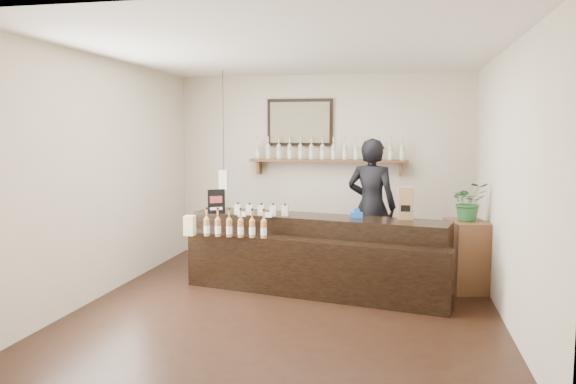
% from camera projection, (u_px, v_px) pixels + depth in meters
% --- Properties ---
extents(ground, '(5.00, 5.00, 0.00)m').
position_uv_depth(ground, '(291.00, 303.00, 6.36)').
color(ground, black).
rests_on(ground, ground).
extents(room_shell, '(5.00, 5.00, 5.00)m').
position_uv_depth(room_shell, '(291.00, 153.00, 6.18)').
color(room_shell, beige).
rests_on(room_shell, ground).
extents(back_wall_decor, '(2.66, 0.96, 1.69)m').
position_uv_depth(back_wall_decor, '(312.00, 144.00, 8.52)').
color(back_wall_decor, brown).
rests_on(back_wall_decor, ground).
extents(counter, '(3.26, 1.52, 1.05)m').
position_uv_depth(counter, '(314.00, 256.00, 6.85)').
color(counter, black).
rests_on(counter, ground).
extents(promo_sign, '(0.20, 0.14, 0.31)m').
position_uv_depth(promo_sign, '(216.00, 202.00, 7.10)').
color(promo_sign, black).
rests_on(promo_sign, counter).
extents(paper_bag, '(0.19, 0.15, 0.39)m').
position_uv_depth(paper_bag, '(406.00, 203.00, 6.64)').
color(paper_bag, '#906945').
rests_on(paper_bag, counter).
extents(tape_dispenser, '(0.15, 0.07, 0.12)m').
position_uv_depth(tape_dispenser, '(357.00, 214.00, 6.76)').
color(tape_dispenser, blue).
rests_on(tape_dispenser, counter).
extents(side_cabinet, '(0.56, 0.67, 0.86)m').
position_uv_depth(side_cabinet, '(467.00, 256.00, 6.84)').
color(side_cabinet, brown).
rests_on(side_cabinet, ground).
extents(potted_plant, '(0.52, 0.48, 0.47)m').
position_uv_depth(potted_plant, '(469.00, 202.00, 6.77)').
color(potted_plant, '#286430').
rests_on(potted_plant, side_cabinet).
extents(shopkeeper, '(0.86, 0.68, 2.09)m').
position_uv_depth(shopkeeper, '(372.00, 198.00, 7.60)').
color(shopkeeper, black).
rests_on(shopkeeper, ground).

